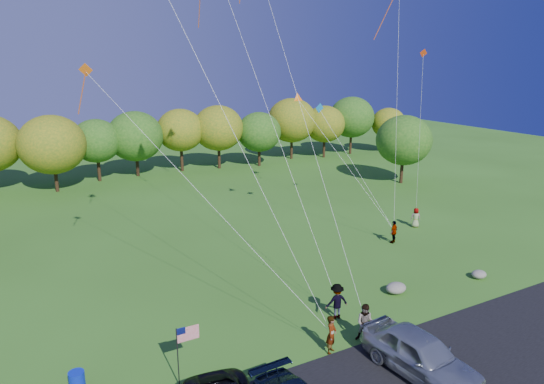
{
  "coord_description": "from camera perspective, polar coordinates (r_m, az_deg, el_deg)",
  "views": [
    {
      "loc": [
        -13.26,
        -16.85,
        13.09
      ],
      "look_at": [
        -0.88,
        6.0,
        6.01
      ],
      "focal_mm": 32.0,
      "sensor_mm": 36.0,
      "label": 1
    }
  ],
  "objects": [
    {
      "name": "boulder_near",
      "position": [
        29.55,
        14.38,
        -10.89
      ],
      "size": [
        1.26,
        0.99,
        0.63
      ],
      "primitive_type": "ellipsoid",
      "color": "gray",
      "rests_on": "ground"
    },
    {
      "name": "flyer_c",
      "position": [
        26.09,
        7.63,
        -12.62
      ],
      "size": [
        1.33,
        0.9,
        1.92
      ],
      "primitive_type": "imported",
      "rotation": [
        0.0,
        0.0,
        2.98
      ],
      "color": "#4C4C59",
      "rests_on": "ground"
    },
    {
      "name": "flyer_b",
      "position": [
        24.39,
        10.96,
        -14.9
      ],
      "size": [
        1.17,
        1.16,
        1.91
      ],
      "primitive_type": "imported",
      "rotation": [
        0.0,
        0.0,
        -0.77
      ],
      "color": "#4C4C59",
      "rests_on": "ground"
    },
    {
      "name": "asphalt_lane",
      "position": [
        22.62,
        15.18,
        -20.63
      ],
      "size": [
        44.0,
        6.0,
        0.06
      ],
      "primitive_type": "cube",
      "color": "black",
      "rests_on": "ground"
    },
    {
      "name": "flyer_a",
      "position": [
        23.34,
        7.0,
        -16.29
      ],
      "size": [
        0.8,
        0.77,
        1.85
      ],
      "primitive_type": "imported",
      "rotation": [
        0.0,
        0.0,
        0.68
      ],
      "color": "#4C4C59",
      "rests_on": "ground"
    },
    {
      "name": "treeline",
      "position": [
        55.75,
        -11.98,
        6.25
      ],
      "size": [
        77.01,
        27.69,
        8.29
      ],
      "color": "#382214",
      "rests_on": "ground"
    },
    {
      "name": "minivan_silver",
      "position": [
        22.63,
        17.05,
        -17.8
      ],
      "size": [
        2.73,
        5.71,
        1.88
      ],
      "primitive_type": "imported",
      "rotation": [
        0.0,
        0.0,
        0.09
      ],
      "color": "#9FA5AA",
      "rests_on": "asphalt_lane"
    },
    {
      "name": "flag_assembly",
      "position": [
        21.02,
        -10.31,
        -16.85
      ],
      "size": [
        0.98,
        0.64,
        2.66
      ],
      "color": "black",
      "rests_on": "ground"
    },
    {
      "name": "boulder_far",
      "position": [
        33.09,
        23.17,
        -8.89
      ],
      "size": [
        0.97,
        0.81,
        0.51
      ],
      "primitive_type": "ellipsoid",
      "color": "slate",
      "rests_on": "ground"
    },
    {
      "name": "flyer_d",
      "position": [
        36.96,
        14.14,
        -4.56
      ],
      "size": [
        1.09,
        0.8,
        1.72
      ],
      "primitive_type": "imported",
      "rotation": [
        0.0,
        0.0,
        3.57
      ],
      "color": "#4C4C59",
      "rests_on": "ground"
    },
    {
      "name": "trash_barrel",
      "position": [
        22.53,
        -21.95,
        -20.06
      ],
      "size": [
        0.63,
        0.63,
        0.95
      ],
      "primitive_type": "cylinder",
      "color": "#0B23B0",
      "rests_on": "ground"
    },
    {
      "name": "flyer_e",
      "position": [
        40.89,
        16.55,
        -2.91
      ],
      "size": [
        0.92,
        0.81,
        1.59
      ],
      "primitive_type": "imported",
      "rotation": [
        0.0,
        0.0,
        2.66
      ],
      "color": "#4C4C59",
      "rests_on": "ground"
    },
    {
      "name": "ground",
      "position": [
        25.12,
        8.68,
        -16.36
      ],
      "size": [
        140.0,
        140.0,
        0.0
      ],
      "primitive_type": "plane",
      "color": "#30601B",
      "rests_on": "ground"
    }
  ]
}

